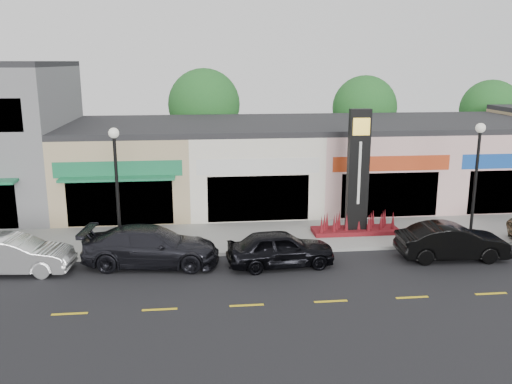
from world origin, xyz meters
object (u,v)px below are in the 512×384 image
Objects in this scene: pylon_sign at (357,190)px; car_white_van at (14,255)px; lamp_west_near at (117,178)px; car_dark_sedan at (151,246)px; car_black_conv at (452,242)px; lamp_east_near at (476,170)px; car_black_sedan at (281,248)px.

car_white_van is (-14.99, -3.14, -1.52)m from pylon_sign.
lamp_west_near is 3.24m from car_dark_sedan.
pylon_sign reaches higher than lamp_west_near.
lamp_east_near is at bearing -41.62° from car_black_conv.
lamp_west_near is 1.00× the size of lamp_east_near.
lamp_west_near reaches higher than car_black_conv.
lamp_west_near is 11.19m from pylon_sign.
lamp_east_near is 1.19× the size of car_white_van.
lamp_west_near is 1.19× the size of car_white_van.
lamp_east_near is 20.22m from car_white_van.
car_dark_sedan is (5.40, 0.26, 0.06)m from car_white_van.
lamp_east_near is at bearing -81.03° from car_white_van.
car_black_sedan is at bearing -87.48° from car_white_van.
car_black_sedan is (5.33, -0.69, -0.06)m from car_dark_sedan.
car_black_sedan is (-9.25, -1.88, -2.72)m from lamp_east_near.
lamp_east_near is 0.91× the size of pylon_sign.
lamp_east_near is at bearing -78.55° from car_dark_sedan.
car_dark_sedan is at bearing 77.97° from car_black_sedan.
lamp_west_near is 1.18× the size of car_black_conv.
car_black_sedan reaches higher than car_white_van.
pylon_sign is 1.35× the size of car_black_sedan.
car_dark_sedan reaches higher than car_black_sedan.
pylon_sign is 15.39m from car_white_van.
car_black_sedan is at bearing 92.81° from car_black_conv.
car_white_van is (-3.99, -1.45, -2.72)m from lamp_west_near.
car_black_conv is (7.44, 0.02, 0.01)m from car_black_sedan.
lamp_east_near is at bearing 0.00° from lamp_west_near.
car_dark_sedan is at bearing -39.92° from lamp_west_near.
car_black_conv reaches higher than car_black_sedan.
car_dark_sedan is at bearing 89.63° from car_black_conv.
car_black_sedan is (10.73, -0.43, 0.00)m from car_white_van.
lamp_west_near is 7.51m from car_black_sedan.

